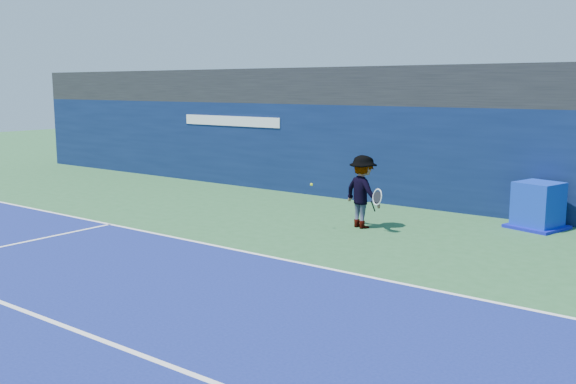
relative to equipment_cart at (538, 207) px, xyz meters
The scene contains 8 objects.
ground 10.21m from the equipment_cart, 113.65° to the right, with size 80.00×80.00×0.00m, color #2A5D32.
baseline 7.57m from the equipment_cart, 122.82° to the right, with size 24.00×0.10×0.01m, color white.
service_line 12.07m from the equipment_cart, 109.83° to the right, with size 24.00×0.10×0.01m, color white.
stadium_band 5.54m from the equipment_cart, 152.18° to the left, with size 36.00×3.00×1.20m, color black.
back_wall_assembly 4.36m from the equipment_cart, 164.21° to the left, with size 36.00×1.03×3.00m.
equipment_cart is the anchor object (origin of this frame).
tennis_player 4.50m from the equipment_cart, 143.90° to the right, with size 1.45×1.06×1.87m.
tennis_ball 5.84m from the equipment_cart, 140.87° to the right, with size 0.07×0.07×0.07m.
Camera 1 is at (8.67, -7.34, 3.61)m, focal length 40.00 mm.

